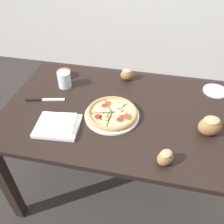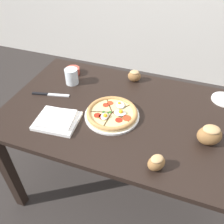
% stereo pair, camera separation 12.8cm
% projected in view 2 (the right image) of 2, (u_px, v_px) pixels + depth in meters
% --- Properties ---
extents(ground_plane, '(12.00, 12.00, 0.00)m').
position_uv_depth(ground_plane, '(125.00, 186.00, 1.81)').
color(ground_plane, '#2D2826').
extents(dining_table, '(1.42, 0.84, 0.75)m').
position_uv_depth(dining_table, '(129.00, 125.00, 1.39)').
color(dining_table, black).
rests_on(dining_table, ground_plane).
extents(pizza, '(0.30, 0.30, 0.05)m').
position_uv_depth(pizza, '(112.00, 113.00, 1.29)').
color(pizza, white).
rests_on(pizza, dining_table).
extents(ramekin_bowl, '(0.10, 0.10, 0.04)m').
position_uv_depth(ramekin_bowl, '(73.00, 71.00, 1.62)').
color(ramekin_bowl, '#C64C3D').
rests_on(ramekin_bowl, dining_table).
extents(napkin_folded, '(0.24, 0.21, 0.04)m').
position_uv_depth(napkin_folded, '(57.00, 120.00, 1.26)').
color(napkin_folded, white).
rests_on(napkin_folded, dining_table).
extents(bread_piece_near, '(0.10, 0.10, 0.07)m').
position_uv_depth(bread_piece_near, '(156.00, 162.00, 1.02)').
color(bread_piece_near, olive).
rests_on(bread_piece_near, dining_table).
extents(bread_piece_mid, '(0.09, 0.08, 0.08)m').
position_uv_depth(bread_piece_mid, '(134.00, 76.00, 1.54)').
color(bread_piece_mid, olive).
rests_on(bread_piece_mid, dining_table).
extents(bread_piece_far, '(0.14, 0.12, 0.10)m').
position_uv_depth(bread_piece_far, '(210.00, 135.00, 1.12)').
color(bread_piece_far, olive).
rests_on(bread_piece_far, dining_table).
extents(knife_main, '(0.23, 0.07, 0.01)m').
position_uv_depth(knife_main, '(50.00, 94.00, 1.45)').
color(knife_main, silver).
rests_on(knife_main, dining_table).
extents(water_glass, '(0.08, 0.08, 0.10)m').
position_uv_depth(water_glass, '(72.00, 77.00, 1.52)').
color(water_glass, white).
rests_on(water_glass, dining_table).
extents(side_saucer, '(0.15, 0.15, 0.01)m').
position_uv_depth(side_saucer, '(224.00, 100.00, 1.41)').
color(side_saucer, white).
rests_on(side_saucer, dining_table).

